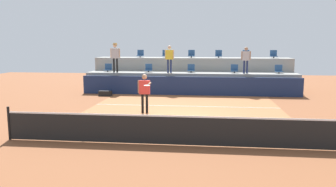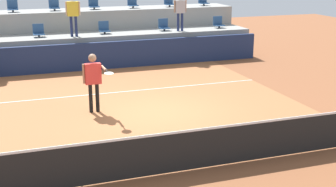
# 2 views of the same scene
# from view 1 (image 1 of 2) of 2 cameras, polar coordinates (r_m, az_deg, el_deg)

# --- Properties ---
(ground_plane) EXTENTS (40.00, 40.00, 0.00)m
(ground_plane) POSITION_cam_1_polar(r_m,az_deg,el_deg) (14.06, 2.38, -3.98)
(ground_plane) COLOR brown
(court_inner_paint) EXTENTS (9.00, 10.00, 0.01)m
(court_inner_paint) POSITION_cam_1_polar(r_m,az_deg,el_deg) (15.03, 2.66, -3.15)
(court_inner_paint) COLOR #A36038
(court_inner_paint) RESTS_ON ground_plane
(court_service_line) EXTENTS (9.00, 0.06, 0.00)m
(court_service_line) POSITION_cam_1_polar(r_m,az_deg,el_deg) (16.40, 3.01, -2.16)
(court_service_line) COLOR silver
(court_service_line) RESTS_ON ground_plane
(tennis_net) EXTENTS (10.48, 0.08, 1.07)m
(tennis_net) POSITION_cam_1_polar(r_m,az_deg,el_deg) (10.06, 0.69, -6.09)
(tennis_net) COLOR black
(tennis_net) RESTS_ON ground_plane
(sponsor_backboard) EXTENTS (13.00, 0.16, 1.10)m
(sponsor_backboard) POSITION_cam_1_polar(r_m,az_deg,el_deg) (19.87, 3.68, 1.29)
(sponsor_backboard) COLOR navy
(sponsor_backboard) RESTS_ON ground_plane
(seating_tier_lower) EXTENTS (13.00, 1.80, 1.25)m
(seating_tier_lower) POSITION_cam_1_polar(r_m,az_deg,el_deg) (21.15, 3.87, 1.93)
(seating_tier_lower) COLOR gray
(seating_tier_lower) RESTS_ON ground_plane
(seating_tier_upper) EXTENTS (13.00, 1.80, 2.10)m
(seating_tier_upper) POSITION_cam_1_polar(r_m,az_deg,el_deg) (22.90, 4.10, 3.49)
(seating_tier_upper) COLOR gray
(seating_tier_upper) RESTS_ON ground_plane
(stadium_chair_lower_far_left) EXTENTS (0.44, 0.40, 0.52)m
(stadium_chair_lower_far_left) POSITION_cam_1_polar(r_m,az_deg,el_deg) (21.91, -10.18, 4.24)
(stadium_chair_lower_far_left) COLOR #2D2D33
(stadium_chair_lower_far_left) RESTS_ON seating_tier_lower
(stadium_chair_lower_left) EXTENTS (0.44, 0.40, 0.52)m
(stadium_chair_lower_left) POSITION_cam_1_polar(r_m,az_deg,el_deg) (21.30, -3.33, 4.24)
(stadium_chair_lower_left) COLOR #2D2D33
(stadium_chair_lower_left) RESTS_ON seating_tier_lower
(stadium_chair_lower_center) EXTENTS (0.44, 0.40, 0.52)m
(stadium_chair_lower_center) POSITION_cam_1_polar(r_m,az_deg,el_deg) (21.00, 3.95, 4.18)
(stadium_chair_lower_center) COLOR #2D2D33
(stadium_chair_lower_center) RESTS_ON seating_tier_lower
(stadium_chair_lower_right) EXTENTS (0.44, 0.40, 0.52)m
(stadium_chair_lower_right) POSITION_cam_1_polar(r_m,az_deg,el_deg) (21.05, 11.25, 4.05)
(stadium_chair_lower_right) COLOR #2D2D33
(stadium_chair_lower_right) RESTS_ON seating_tier_lower
(stadium_chair_lower_far_right) EXTENTS (0.44, 0.40, 0.52)m
(stadium_chair_lower_far_right) POSITION_cam_1_polar(r_m,az_deg,el_deg) (21.43, 18.36, 3.85)
(stadium_chair_lower_far_right) COLOR #2D2D33
(stadium_chair_lower_far_right) RESTS_ON seating_tier_lower
(stadium_chair_upper_far_left) EXTENTS (0.44, 0.40, 0.52)m
(stadium_chair_upper_far_left) POSITION_cam_1_polar(r_m,az_deg,el_deg) (23.60, -9.02, 6.63)
(stadium_chair_upper_far_left) COLOR #2D2D33
(stadium_chair_upper_far_left) RESTS_ON seating_tier_upper
(stadium_chair_upper_left) EXTENTS (0.44, 0.40, 0.52)m
(stadium_chair_upper_left) POSITION_cam_1_polar(r_m,az_deg,el_deg) (23.19, -4.74, 6.68)
(stadium_chair_upper_left) COLOR #2D2D33
(stadium_chair_upper_left) RESTS_ON seating_tier_upper
(stadium_chair_upper_mid_left) EXTENTS (0.44, 0.40, 0.52)m
(stadium_chair_upper_mid_left) POSITION_cam_1_polar(r_m,az_deg,el_deg) (22.91, -0.42, 6.68)
(stadium_chair_upper_mid_left) COLOR #2D2D33
(stadium_chair_upper_mid_left) RESTS_ON seating_tier_upper
(stadium_chair_upper_center) EXTENTS (0.44, 0.40, 0.52)m
(stadium_chair_upper_center) POSITION_cam_1_polar(r_m,az_deg,el_deg) (22.76, 4.01, 6.65)
(stadium_chair_upper_center) COLOR #2D2D33
(stadium_chair_upper_center) RESTS_ON seating_tier_upper
(stadium_chair_upper_mid_right) EXTENTS (0.44, 0.40, 0.52)m
(stadium_chair_upper_mid_right) POSITION_cam_1_polar(r_m,az_deg,el_deg) (22.75, 8.63, 6.58)
(stadium_chair_upper_mid_right) COLOR #2D2D33
(stadium_chair_upper_mid_right) RESTS_ON seating_tier_upper
(stadium_chair_upper_right) EXTENTS (0.44, 0.40, 0.52)m
(stadium_chair_upper_right) POSITION_cam_1_polar(r_m,az_deg,el_deg) (22.88, 13.17, 6.46)
(stadium_chair_upper_right) COLOR #2D2D33
(stadium_chair_upper_right) RESTS_ON seating_tier_upper
(stadium_chair_upper_far_right) EXTENTS (0.44, 0.40, 0.52)m
(stadium_chair_upper_far_right) POSITION_cam_1_polar(r_m,az_deg,el_deg) (23.15, 17.56, 6.31)
(stadium_chair_upper_far_right) COLOR #2D2D33
(stadium_chair_upper_far_right) RESTS_ON seating_tier_upper
(tennis_player) EXTENTS (0.70, 1.19, 1.72)m
(tennis_player) POSITION_cam_1_polar(r_m,az_deg,el_deg) (14.63, -4.01, 0.70)
(tennis_player) COLOR black
(tennis_player) RESTS_ON ground_plane
(spectator_with_hat) EXTENTS (0.62, 0.47, 1.83)m
(spectator_with_hat) POSITION_cam_1_polar(r_m,az_deg,el_deg) (21.33, -8.98, 6.65)
(spectator_with_hat) COLOR black
(spectator_with_hat) RESTS_ON seating_tier_lower
(spectator_in_white) EXTENTS (0.59, 0.26, 1.68)m
(spectator_in_white) POSITION_cam_1_polar(r_m,az_deg,el_deg) (20.68, 0.25, 6.34)
(spectator_in_white) COLOR navy
(spectator_in_white) RESTS_ON seating_tier_lower
(spectator_in_grey) EXTENTS (0.57, 0.23, 1.59)m
(spectator_in_grey) POSITION_cam_1_polar(r_m,az_deg,el_deg) (20.69, 13.13, 5.95)
(spectator_in_grey) COLOR navy
(spectator_in_grey) RESTS_ON seating_tier_lower
(tennis_ball) EXTENTS (0.07, 0.07, 0.07)m
(tennis_ball) POSITION_cam_1_polar(r_m,az_deg,el_deg) (11.20, -14.01, -3.89)
(tennis_ball) COLOR #CCE033
(equipment_bag) EXTENTS (0.76, 0.28, 0.30)m
(equipment_bag) POSITION_cam_1_polar(r_m,az_deg,el_deg) (19.92, -10.63, 0.01)
(equipment_bag) COLOR black
(equipment_bag) RESTS_ON ground_plane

